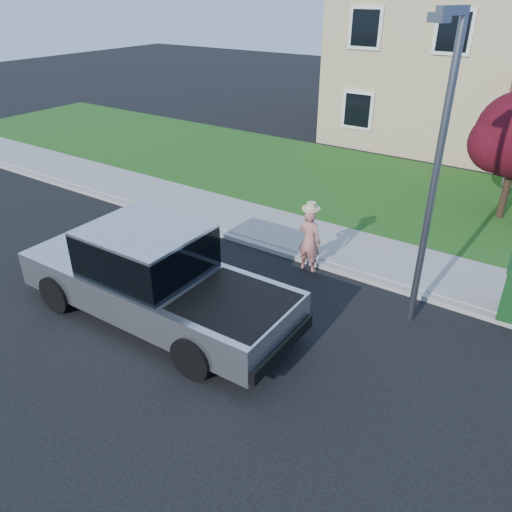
{
  "coord_description": "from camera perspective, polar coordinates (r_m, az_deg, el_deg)",
  "views": [
    {
      "loc": [
        5.85,
        -6.61,
        5.95
      ],
      "look_at": [
        0.92,
        0.64,
        1.2
      ],
      "focal_mm": 35.0,
      "sensor_mm": 36.0,
      "label": 1
    }
  ],
  "objects": [
    {
      "name": "ground",
      "position": [
        10.64,
        -6.05,
        -5.71
      ],
      "size": [
        80.0,
        80.0,
        0.0
      ],
      "primitive_type": "plane",
      "color": "black",
      "rests_on": "ground"
    },
    {
      "name": "curb",
      "position": [
        12.19,
        6.32,
        -0.63
      ],
      "size": [
        40.0,
        0.2,
        0.12
      ],
      "primitive_type": "cube",
      "color": "gray",
      "rests_on": "ground"
    },
    {
      "name": "sidewalk",
      "position": [
        13.06,
        8.63,
        1.37
      ],
      "size": [
        40.0,
        2.0,
        0.15
      ],
      "primitive_type": "cube",
      "color": "gray",
      "rests_on": "ground"
    },
    {
      "name": "lawn",
      "position": [
        16.93,
        15.51,
        6.99
      ],
      "size": [
        40.0,
        7.0,
        0.1
      ],
      "primitive_type": "cube",
      "color": "#1A5017",
      "rests_on": "ground"
    },
    {
      "name": "house",
      "position": [
        23.6,
        24.37,
        19.35
      ],
      "size": [
        14.0,
        11.3,
        6.85
      ],
      "color": "tan",
      "rests_on": "ground"
    },
    {
      "name": "pickup_truck",
      "position": [
        9.99,
        -11.59,
        -2.46
      ],
      "size": [
        6.0,
        2.31,
        1.96
      ],
      "rotation": [
        0.0,
        0.0,
        0.01
      ],
      "color": "black",
      "rests_on": "ground"
    },
    {
      "name": "woman",
      "position": [
        11.58,
        6.13,
        1.94
      ],
      "size": [
        0.59,
        0.42,
        1.72
      ],
      "rotation": [
        0.0,
        0.0,
        3.1
      ],
      "color": "#B86D65",
      "rests_on": "ground"
    },
    {
      "name": "street_lamp",
      "position": [
        9.21,
        19.78,
        9.78
      ],
      "size": [
        0.46,
        0.74,
        5.71
      ],
      "rotation": [
        0.0,
        0.0,
        -0.39
      ],
      "color": "slate",
      "rests_on": "ground"
    }
  ]
}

